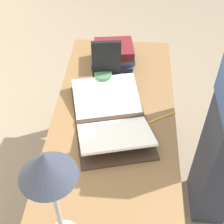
# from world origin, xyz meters

# --- Properties ---
(ground_plane) EXTENTS (12.00, 12.00, 0.00)m
(ground_plane) POSITION_xyz_m (0.00, 0.00, 0.00)
(ground_plane) COLOR gray
(reading_desk) EXTENTS (1.57, 0.62, 0.76)m
(reading_desk) POSITION_xyz_m (0.00, 0.00, 0.65)
(reading_desk) COLOR brown
(reading_desk) RESTS_ON ground_plane
(open_book) EXTENTS (0.63, 0.48, 0.08)m
(open_book) POSITION_xyz_m (0.05, 0.01, 0.78)
(open_book) COLOR #38281E
(open_book) RESTS_ON reading_desk
(book_stack_tall) EXTENTS (0.23, 0.26, 0.12)m
(book_stack_tall) POSITION_xyz_m (0.54, 0.04, 0.82)
(book_stack_tall) COLOR #1E284C
(book_stack_tall) RESTS_ON reading_desk
(book_standing_upright) EXTENTS (0.04, 0.16, 0.27)m
(book_standing_upright) POSITION_xyz_m (0.34, 0.06, 0.89)
(book_standing_upright) COLOR black
(book_standing_upright) RESTS_ON reading_desk
(reading_lamp) EXTENTS (0.17, 0.17, 0.49)m
(reading_lamp) POSITION_xyz_m (-0.55, 0.13, 1.16)
(reading_lamp) COLOR #ADADB2
(reading_lamp) RESTS_ON reading_desk
(coffee_mug) EXTENTS (0.11, 0.10, 0.09)m
(coffee_mug) POSITION_xyz_m (0.31, 0.08, 0.81)
(coffee_mug) COLOR #4C7F5B
(coffee_mug) RESTS_ON reading_desk
(pencil) EXTENTS (0.09, 0.14, 0.01)m
(pencil) POSITION_xyz_m (0.09, -0.24, 0.76)
(pencil) COLOR gold
(pencil) RESTS_ON reading_desk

